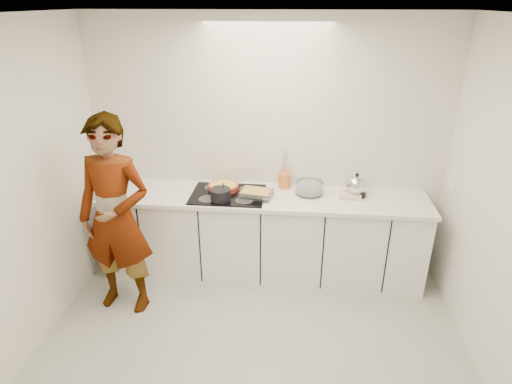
# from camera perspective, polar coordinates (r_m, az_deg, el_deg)

# --- Properties ---
(floor) EXTENTS (3.60, 3.20, 0.00)m
(floor) POSITION_cam_1_polar(r_m,az_deg,el_deg) (3.71, -0.91, -21.98)
(floor) COLOR #AAABA1
(floor) RESTS_ON ground
(ceiling) EXTENTS (3.60, 3.20, 0.00)m
(ceiling) POSITION_cam_1_polar(r_m,az_deg,el_deg) (2.57, -1.32, 22.46)
(ceiling) COLOR white
(ceiling) RESTS_ON wall_back
(wall_back) EXTENTS (3.60, 0.00, 2.60)m
(wall_back) POSITION_cam_1_polar(r_m,az_deg,el_deg) (4.38, 1.37, 5.91)
(wall_back) COLOR silver
(wall_back) RESTS_ON ground
(base_cabinets) EXTENTS (3.20, 0.58, 0.87)m
(base_cabinets) POSITION_cam_1_polar(r_m,az_deg,el_deg) (4.45, 0.94, -6.04)
(base_cabinets) COLOR white
(base_cabinets) RESTS_ON floor
(countertop) EXTENTS (3.24, 0.64, 0.04)m
(countertop) POSITION_cam_1_polar(r_m,az_deg,el_deg) (4.24, 0.98, -0.73)
(countertop) COLOR white
(countertop) RESTS_ON base_cabinets
(hob) EXTENTS (0.72, 0.54, 0.01)m
(hob) POSITION_cam_1_polar(r_m,az_deg,el_deg) (4.25, -3.75, -0.31)
(hob) COLOR black
(hob) RESTS_ON countertop
(tart_dish) EXTENTS (0.31, 0.31, 0.05)m
(tart_dish) POSITION_cam_1_polar(r_m,az_deg,el_deg) (4.34, -4.37, 0.73)
(tart_dish) COLOR #A32B1C
(tart_dish) RESTS_ON hob
(saucepan) EXTENTS (0.25, 0.25, 0.19)m
(saucepan) POSITION_cam_1_polar(r_m,az_deg,el_deg) (4.10, -4.75, -0.31)
(saucepan) COLOR black
(saucepan) RESTS_ON hob
(baking_dish) EXTENTS (0.34, 0.27, 0.06)m
(baking_dish) POSITION_cam_1_polar(r_m,az_deg,el_deg) (4.17, 0.03, -0.13)
(baking_dish) COLOR silver
(baking_dish) RESTS_ON hob
(mixing_bowl) EXTENTS (0.36, 0.36, 0.13)m
(mixing_bowl) POSITION_cam_1_polar(r_m,az_deg,el_deg) (4.28, 7.11, 0.49)
(mixing_bowl) COLOR silver
(mixing_bowl) RESTS_ON countertop
(tea_towel) EXTENTS (0.22, 0.16, 0.03)m
(tea_towel) POSITION_cam_1_polar(r_m,az_deg,el_deg) (4.29, 12.41, -0.47)
(tea_towel) COLOR white
(tea_towel) RESTS_ON countertop
(kettle) EXTENTS (0.27, 0.27, 0.24)m
(kettle) POSITION_cam_1_polar(r_m,az_deg,el_deg) (4.31, 13.18, 0.79)
(kettle) COLOR black
(kettle) RESTS_ON countertop
(utensil_crock) EXTENTS (0.15, 0.15, 0.16)m
(utensil_crock) POSITION_cam_1_polar(r_m,az_deg,el_deg) (4.40, 3.83, 1.61)
(utensil_crock) COLOR orange
(utensil_crock) RESTS_ON countertop
(cook) EXTENTS (0.72, 0.51, 1.85)m
(cook) POSITION_cam_1_polar(r_m,az_deg,el_deg) (3.97, -18.21, -3.30)
(cook) COLOR white
(cook) RESTS_ON floor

